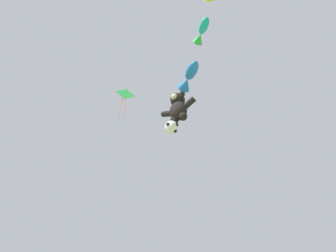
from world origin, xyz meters
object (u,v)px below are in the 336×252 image
at_px(teddy_bear_kite, 178,107).
at_px(fish_kite_teal, 201,32).
at_px(diamond_kite, 125,96).
at_px(fish_kite_cobalt, 189,77).
at_px(soccer_ball_kite, 172,127).

bearing_deg(teddy_bear_kite, fish_kite_teal, -36.48).
height_order(teddy_bear_kite, diamond_kite, diamond_kite).
bearing_deg(teddy_bear_kite, diamond_kite, -163.74).
bearing_deg(fish_kite_teal, teddy_bear_kite, 143.52).
height_order(fish_kite_cobalt, diamond_kite, diamond_kite).
relative_size(teddy_bear_kite, soccer_ball_kite, 2.92).
height_order(teddy_bear_kite, fish_kite_cobalt, fish_kite_cobalt).
distance_m(soccer_ball_kite, diamond_kite, 5.24).
bearing_deg(fish_kite_cobalt, fish_kite_teal, -44.41).
bearing_deg(fish_kite_teal, fish_kite_cobalt, 135.59).
xyz_separation_m(teddy_bear_kite, soccer_ball_kite, (-0.46, -0.03, -1.39)).
bearing_deg(diamond_kite, teddy_bear_kite, 16.26).
bearing_deg(diamond_kite, soccer_ball_kite, 17.96).
bearing_deg(soccer_ball_kite, teddy_bear_kite, 3.61).
xyz_separation_m(soccer_ball_kite, fish_kite_cobalt, (1.51, -0.27, 3.30)).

